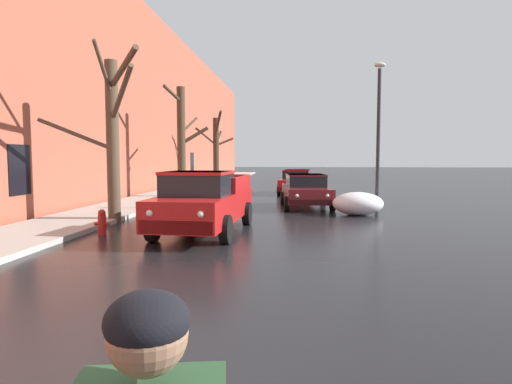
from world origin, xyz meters
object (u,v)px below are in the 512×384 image
at_px(bare_tree_second_along_sidewalk, 112,133).
at_px(street_lamp_post, 378,129).
at_px(sedan_red_parked_kerbside_mid, 297,181).
at_px(bare_tree_mid_block, 182,141).
at_px(fire_hydrant, 102,222).
at_px(sedan_maroon_parked_kerbside_close, 306,190).
at_px(bare_tree_far_down_block, 216,149).
at_px(pickup_truck_red_approaching_near_lane, 204,202).

bearing_deg(bare_tree_second_along_sidewalk, street_lamp_post, 22.39).
bearing_deg(sedan_red_parked_kerbside_mid, bare_tree_second_along_sidewalk, -115.92).
height_order(bare_tree_mid_block, fire_hydrant, bare_tree_mid_block).
bearing_deg(sedan_red_parked_kerbside_mid, sedan_maroon_parked_kerbside_close, -86.80).
relative_size(bare_tree_far_down_block, pickup_truck_red_approaching_near_lane, 1.02).
height_order(bare_tree_far_down_block, fire_hydrant, bare_tree_far_down_block).
relative_size(bare_tree_mid_block, bare_tree_far_down_block, 1.05).
height_order(pickup_truck_red_approaching_near_lane, sedan_red_parked_kerbside_mid, pickup_truck_red_approaching_near_lane).
bearing_deg(pickup_truck_red_approaching_near_lane, sedan_maroon_parked_kerbside_close, 66.02).
relative_size(bare_tree_second_along_sidewalk, street_lamp_post, 0.97).
relative_size(bare_tree_second_along_sidewalk, pickup_truck_red_approaching_near_lane, 1.04).
bearing_deg(bare_tree_mid_block, street_lamp_post, -28.39).
bearing_deg(bare_tree_far_down_block, pickup_truck_red_approaching_near_lane, -80.47).
bearing_deg(fire_hydrant, street_lamp_post, 34.92).
xyz_separation_m(pickup_truck_red_approaching_near_lane, street_lamp_post, (5.72, 5.35, 2.35)).
height_order(bare_tree_second_along_sidewalk, sedan_red_parked_kerbside_mid, bare_tree_second_along_sidewalk).
distance_m(sedan_red_parked_kerbside_mid, fire_hydrant, 15.31).
relative_size(pickup_truck_red_approaching_near_lane, street_lamp_post, 0.93).
xyz_separation_m(bare_tree_second_along_sidewalk, fire_hydrant, (0.59, -2.18, -2.56)).
xyz_separation_m(sedan_maroon_parked_kerbside_close, street_lamp_post, (2.74, -1.35, 2.48)).
distance_m(bare_tree_second_along_sidewalk, street_lamp_post, 9.79).
relative_size(bare_tree_second_along_sidewalk, bare_tree_far_down_block, 1.02).
height_order(pickup_truck_red_approaching_near_lane, street_lamp_post, street_lamp_post).
relative_size(pickup_truck_red_approaching_near_lane, fire_hydrant, 7.54).
bearing_deg(street_lamp_post, pickup_truck_red_approaching_near_lane, -136.89).
relative_size(bare_tree_far_down_block, sedan_maroon_parked_kerbside_close, 1.33).
distance_m(pickup_truck_red_approaching_near_lane, street_lamp_post, 8.18).
bearing_deg(street_lamp_post, bare_tree_far_down_block, 121.87).
bearing_deg(fire_hydrant, sedan_red_parked_kerbside_mid, 69.64).
distance_m(bare_tree_far_down_block, street_lamp_post, 17.17).
bearing_deg(street_lamp_post, fire_hydrant, -145.08).
bearing_deg(pickup_truck_red_approaching_near_lane, bare_tree_far_down_block, 99.53).
bearing_deg(bare_tree_second_along_sidewalk, bare_tree_mid_block, 90.07).
bearing_deg(sedan_red_parked_kerbside_mid, street_lamp_post, -69.65).
height_order(pickup_truck_red_approaching_near_lane, fire_hydrant, pickup_truck_red_approaching_near_lane).
bearing_deg(bare_tree_second_along_sidewalk, fire_hydrant, -74.84).
distance_m(bare_tree_second_along_sidewalk, sedan_maroon_parked_kerbside_close, 8.38).
bearing_deg(sedan_red_parked_kerbside_mid, bare_tree_mid_block, -149.06).
bearing_deg(sedan_maroon_parked_kerbside_close, bare_tree_second_along_sidewalk, -141.18).
bearing_deg(bare_tree_mid_block, bare_tree_far_down_block, 90.04).
xyz_separation_m(pickup_truck_red_approaching_near_lane, fire_hydrant, (-2.74, -0.55, -0.52)).
xyz_separation_m(fire_hydrant, street_lamp_post, (8.45, 5.90, 2.88)).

